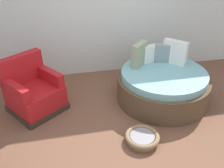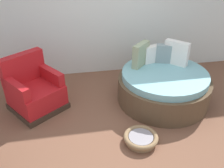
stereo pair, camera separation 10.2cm
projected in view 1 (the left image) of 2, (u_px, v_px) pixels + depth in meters
The scene contains 4 objects.
ground_plane at pixel (129, 130), 3.86m from camera, with size 8.00×8.00×0.02m, color brown.
round_daybed at pixel (162, 84), 4.46m from camera, with size 1.64×1.64×1.01m.
red_armchair at pixel (33, 92), 4.17m from camera, with size 1.12×1.12×0.94m.
pet_basket at pixel (142, 138), 3.59m from camera, with size 0.51×0.51×0.13m.
Camera 1 is at (-0.86, -2.82, 2.60)m, focal length 39.34 mm.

